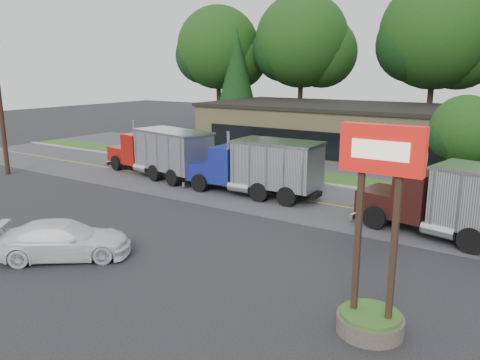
# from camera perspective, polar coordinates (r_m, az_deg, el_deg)

# --- Properties ---
(ground) EXTENTS (140.00, 140.00, 0.00)m
(ground) POSITION_cam_1_polar(r_m,az_deg,el_deg) (21.56, -9.81, -6.76)
(ground) COLOR #343439
(ground) RESTS_ON ground
(road) EXTENTS (60.00, 8.00, 0.02)m
(road) POSITION_cam_1_polar(r_m,az_deg,el_deg) (28.43, 2.69, -1.64)
(road) COLOR #57575C
(road) RESTS_ON ground
(center_line) EXTENTS (60.00, 0.12, 0.01)m
(center_line) POSITION_cam_1_polar(r_m,az_deg,el_deg) (28.43, 2.69, -1.64)
(center_line) COLOR gold
(center_line) RESTS_ON ground
(curb) EXTENTS (60.00, 0.30, 0.12)m
(curb) POSITION_cam_1_polar(r_m,az_deg,el_deg) (32.01, 6.57, -0.02)
(curb) COLOR #9E9E99
(curb) RESTS_ON ground
(grass_verge) EXTENTS (60.00, 3.40, 0.03)m
(grass_verge) POSITION_cam_1_polar(r_m,az_deg,el_deg) (33.58, 7.97, 0.57)
(grass_verge) COLOR #2B5C1F
(grass_verge) RESTS_ON ground
(far_parking) EXTENTS (60.00, 7.00, 0.02)m
(far_parking) POSITION_cam_1_polar(r_m,az_deg,el_deg) (38.06, 11.25, 1.95)
(far_parking) COLOR #57575C
(far_parking) RESTS_ON ground
(strip_mall) EXTENTS (32.00, 12.00, 4.00)m
(strip_mall) POSITION_cam_1_polar(r_m,az_deg,el_deg) (42.69, 16.98, 5.56)
(strip_mall) COLOR tan
(strip_mall) RESTS_ON ground
(utility_pole) EXTENTS (1.60, 0.32, 10.00)m
(utility_pole) POSITION_cam_1_polar(r_m,az_deg,el_deg) (36.90, -27.23, 8.38)
(utility_pole) COLOR #382619
(utility_pole) RESTS_ON ground
(bilo_sign) EXTENTS (2.20, 1.90, 5.95)m
(bilo_sign) POSITION_cam_1_polar(r_m,az_deg,el_deg) (13.68, 16.00, -10.04)
(bilo_sign) COLOR #6B6054
(bilo_sign) RESTS_ON ground
(tree_far_a) EXTENTS (10.33, 9.73, 14.74)m
(tree_far_a) POSITION_cam_1_polar(r_m,az_deg,el_deg) (57.77, -2.46, 15.35)
(tree_far_a) COLOR #382619
(tree_far_a) RESTS_ON ground
(tree_far_b) EXTENTS (10.94, 10.29, 15.60)m
(tree_far_b) POSITION_cam_1_polar(r_m,az_deg,el_deg) (54.34, 7.76, 15.96)
(tree_far_b) COLOR #382619
(tree_far_b) RESTS_ON ground
(tree_far_c) EXTENTS (11.16, 10.51, 15.92)m
(tree_far_c) POSITION_cam_1_polar(r_m,az_deg,el_deg) (49.81, 22.96, 15.56)
(tree_far_c) COLOR #382619
(tree_far_c) RESTS_ON ground
(evergreen_left) EXTENTS (5.28, 5.28, 12.00)m
(evergreen_left) POSITION_cam_1_polar(r_m,az_deg,el_deg) (53.80, -0.40, 12.52)
(evergreen_left) COLOR #382619
(evergreen_left) RESTS_ON ground
(tree_verge) EXTENTS (4.17, 3.93, 5.95)m
(tree_verge) POSITION_cam_1_polar(r_m,az_deg,el_deg) (30.12, 25.82, 5.23)
(tree_verge) COLOR #382619
(tree_verge) RESTS_ON ground
(dump_truck_red) EXTENTS (9.94, 4.34, 3.36)m
(dump_truck_red) POSITION_cam_1_polar(r_m,az_deg,el_deg) (32.94, -9.56, 3.48)
(dump_truck_red) COLOR black
(dump_truck_red) RESTS_ON ground
(dump_truck_blue) EXTENTS (8.52, 2.87, 3.36)m
(dump_truck_blue) POSITION_cam_1_polar(r_m,az_deg,el_deg) (27.51, 2.41, 1.71)
(dump_truck_blue) COLOR black
(dump_truck_blue) RESTS_ON ground
(dump_truck_maroon) EXTENTS (8.85, 4.14, 3.36)m
(dump_truck_maroon) POSITION_cam_1_polar(r_m,az_deg,el_deg) (22.22, 26.07, -2.47)
(dump_truck_maroon) COLOR black
(dump_truck_maroon) RESTS_ON ground
(rally_car) EXTENTS (5.30, 4.94, 1.50)m
(rally_car) POSITION_cam_1_polar(r_m,az_deg,el_deg) (19.95, -20.68, -6.83)
(rally_car) COLOR white
(rally_car) RESTS_ON ground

